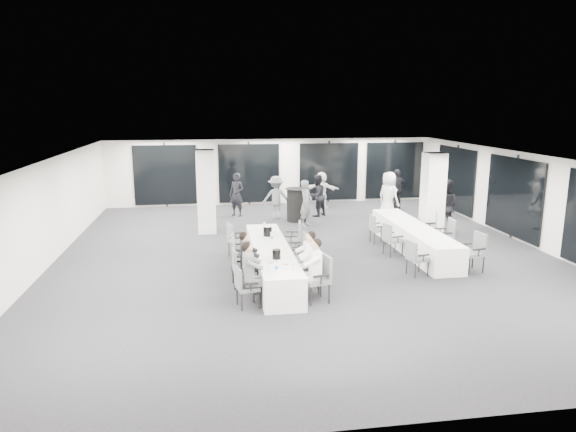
% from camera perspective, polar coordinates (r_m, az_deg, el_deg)
% --- Properties ---
extents(room, '(14.04, 16.04, 2.84)m').
position_cam_1_polar(room, '(15.68, 4.48, 1.74)').
color(room, black).
rests_on(room, ground).
extents(column_left, '(0.60, 0.60, 2.80)m').
position_cam_1_polar(column_left, '(17.33, -9.08, 2.69)').
color(column_left, silver).
rests_on(column_left, floor).
extents(column_right, '(0.60, 0.60, 2.80)m').
position_cam_1_polar(column_right, '(16.64, 15.76, 1.97)').
color(column_right, silver).
rests_on(column_right, floor).
extents(banquet_table_main, '(0.90, 5.00, 0.75)m').
position_cam_1_polar(banquet_table_main, '(13.03, -1.83, -5.03)').
color(banquet_table_main, silver).
rests_on(banquet_table_main, floor).
extents(banquet_table_side, '(0.90, 5.00, 0.75)m').
position_cam_1_polar(banquet_table_side, '(15.64, 13.72, -2.41)').
color(banquet_table_side, silver).
rests_on(banquet_table_side, floor).
extents(cocktail_table, '(0.88, 0.88, 1.22)m').
position_cam_1_polar(cocktail_table, '(18.98, 1.03, 1.28)').
color(cocktail_table, black).
rests_on(cocktail_table, floor).
extents(chair_main_left_near, '(0.54, 0.57, 0.90)m').
position_cam_1_polar(chair_main_left_near, '(11.03, -4.89, -7.57)').
color(chair_main_left_near, '#55595D').
rests_on(chair_main_left_near, floor).
extents(chair_main_left_second, '(0.54, 0.60, 1.03)m').
position_cam_1_polar(chair_main_left_second, '(11.84, -5.25, -5.81)').
color(chair_main_left_second, '#55595D').
rests_on(chair_main_left_second, floor).
extents(chair_main_left_mid, '(0.60, 0.64, 1.04)m').
position_cam_1_polar(chair_main_left_mid, '(12.67, -5.50, -4.55)').
color(chair_main_left_mid, '#55595D').
rests_on(chair_main_left_mid, floor).
extents(chair_main_left_fourth, '(0.56, 0.59, 0.94)m').
position_cam_1_polar(chair_main_left_fourth, '(13.51, -5.67, -3.73)').
color(chair_main_left_fourth, '#55595D').
rests_on(chair_main_left_fourth, floor).
extents(chair_main_left_far, '(0.61, 0.63, 0.99)m').
position_cam_1_polar(chair_main_left_far, '(14.50, -5.91, -2.50)').
color(chair_main_left_far, '#55595D').
rests_on(chair_main_left_far, floor).
extents(chair_main_right_near, '(0.62, 0.65, 1.04)m').
position_cam_1_polar(chair_main_right_near, '(11.33, 3.56, -6.60)').
color(chair_main_right_near, '#55595D').
rests_on(chair_main_right_near, floor).
extents(chair_main_right_second, '(0.54, 0.58, 0.92)m').
position_cam_1_polar(chair_main_right_second, '(11.90, 2.89, -5.97)').
color(chair_main_right_second, '#55595D').
rests_on(chair_main_right_second, floor).
extents(chair_main_right_mid, '(0.64, 0.67, 1.04)m').
position_cam_1_polar(chair_main_right_mid, '(12.77, 2.08, -4.36)').
color(chair_main_right_mid, '#55595D').
rests_on(chair_main_right_mid, floor).
extents(chair_main_right_fourth, '(0.49, 0.54, 0.92)m').
position_cam_1_polar(chair_main_right_fourth, '(13.66, 1.33, -3.54)').
color(chair_main_right_fourth, '#55595D').
rests_on(chair_main_right_fourth, floor).
extents(chair_main_right_far, '(0.61, 0.64, 1.02)m').
position_cam_1_polar(chair_main_right_far, '(14.51, 0.74, -2.34)').
color(chair_main_right_far, '#55595D').
rests_on(chair_main_right_far, floor).
extents(chair_side_left_near, '(0.54, 0.57, 0.90)m').
position_cam_1_polar(chair_side_left_near, '(13.37, 13.96, -4.32)').
color(chair_side_left_near, '#55595D').
rests_on(chair_side_left_near, floor).
extents(chair_side_left_mid, '(0.55, 0.58, 0.93)m').
position_cam_1_polar(chair_side_left_mid, '(14.96, 11.36, -2.35)').
color(chair_side_left_mid, '#55595D').
rests_on(chair_side_left_mid, floor).
extents(chair_side_left_far, '(0.48, 0.52, 0.89)m').
position_cam_1_polar(chair_side_left_far, '(16.20, 9.75, -1.24)').
color(chair_side_left_far, '#55595D').
rests_on(chair_side_left_far, floor).
extents(chair_side_right_near, '(0.59, 0.63, 1.02)m').
position_cam_1_polar(chair_side_right_near, '(14.16, 20.06, -3.51)').
color(chair_side_right_near, '#55595D').
rests_on(chair_side_right_near, floor).
extents(chair_side_right_mid, '(0.57, 0.62, 1.02)m').
position_cam_1_polar(chair_side_right_mid, '(15.58, 17.16, -1.88)').
color(chair_side_right_mid, '#55595D').
rests_on(chair_side_right_mid, floor).
extents(chair_side_right_far, '(0.55, 0.60, 1.01)m').
position_cam_1_polar(chair_side_right_far, '(16.69, 15.30, -0.85)').
color(chair_side_right_far, '#55595D').
rests_on(chair_side_right_far, floor).
extents(seated_guest_a, '(0.50, 0.38, 1.44)m').
position_cam_1_polar(seated_guest_a, '(10.96, -4.09, -6.04)').
color(seated_guest_a, '#5B5D63').
rests_on(seated_guest_a, floor).
extents(seated_guest_b, '(0.50, 0.38, 1.44)m').
position_cam_1_polar(seated_guest_b, '(11.79, -4.44, -4.71)').
color(seated_guest_b, black).
rests_on(seated_guest_b, floor).
extents(seated_guest_c, '(0.50, 0.38, 1.44)m').
position_cam_1_polar(seated_guest_c, '(11.21, 2.73, -5.61)').
color(seated_guest_c, silver).
rests_on(seated_guest_c, floor).
extents(seated_guest_d, '(0.50, 0.38, 1.44)m').
position_cam_1_polar(seated_guest_d, '(11.80, 2.12, -4.67)').
color(seated_guest_d, silver).
rests_on(seated_guest_d, floor).
extents(standing_guest_a, '(0.84, 0.87, 1.87)m').
position_cam_1_polar(standing_guest_a, '(18.13, 2.03, 1.77)').
color(standing_guest_a, '#5B5D63').
rests_on(standing_guest_a, floor).
extents(standing_guest_b, '(1.02, 0.96, 1.82)m').
position_cam_1_polar(standing_guest_b, '(19.78, 3.25, 2.58)').
color(standing_guest_b, black).
rests_on(standing_guest_b, floor).
extents(standing_guest_c, '(1.24, 0.72, 1.84)m').
position_cam_1_polar(standing_guest_c, '(19.33, -1.33, 2.39)').
color(standing_guest_c, '#5B5D63').
rests_on(standing_guest_c, floor).
extents(standing_guest_d, '(1.25, 0.97, 1.87)m').
position_cam_1_polar(standing_guest_d, '(21.60, 12.06, 3.22)').
color(standing_guest_d, black).
rests_on(standing_guest_d, floor).
extents(standing_guest_e, '(1.02, 1.17, 2.07)m').
position_cam_1_polar(standing_guest_e, '(19.35, 11.11, 2.51)').
color(standing_guest_e, silver).
rests_on(standing_guest_e, floor).
extents(standing_guest_f, '(1.67, 1.29, 1.72)m').
position_cam_1_polar(standing_guest_f, '(21.44, 3.76, 3.19)').
color(standing_guest_f, silver).
rests_on(standing_guest_f, floor).
extents(standing_guest_g, '(0.89, 0.85, 1.90)m').
position_cam_1_polar(standing_guest_g, '(19.86, -5.73, 2.69)').
color(standing_guest_g, black).
rests_on(standing_guest_g, floor).
extents(standing_guest_h, '(1.16, 1.07, 2.06)m').
position_cam_1_polar(standing_guest_h, '(17.98, 17.05, 1.45)').
color(standing_guest_h, black).
rests_on(standing_guest_h, floor).
extents(ice_bucket_near, '(0.19, 0.19, 0.22)m').
position_cam_1_polar(ice_bucket_near, '(11.91, -1.29, -4.26)').
color(ice_bucket_near, black).
rests_on(ice_bucket_near, banquet_table_main).
extents(ice_bucket_far, '(0.24, 0.24, 0.27)m').
position_cam_1_polar(ice_bucket_far, '(13.95, -2.28, -1.69)').
color(ice_bucket_far, black).
rests_on(ice_bucket_far, banquet_table_main).
extents(water_bottle_a, '(0.07, 0.07, 0.21)m').
position_cam_1_polar(water_bottle_a, '(11.06, -1.27, -5.63)').
color(water_bottle_a, silver).
rests_on(water_bottle_a, banquet_table_main).
extents(water_bottle_b, '(0.07, 0.07, 0.23)m').
position_cam_1_polar(water_bottle_b, '(13.46, -1.81, -2.29)').
color(water_bottle_b, silver).
rests_on(water_bottle_b, banquet_table_main).
extents(water_bottle_c, '(0.06, 0.06, 0.20)m').
position_cam_1_polar(water_bottle_c, '(14.74, -2.64, -1.06)').
color(water_bottle_c, silver).
rests_on(water_bottle_c, banquet_table_main).
extents(plate_a, '(0.19, 0.19, 0.03)m').
position_cam_1_polar(plate_a, '(11.61, -1.96, -5.23)').
color(plate_a, white).
rests_on(plate_a, banquet_table_main).
extents(plate_b, '(0.21, 0.21, 0.03)m').
position_cam_1_polar(plate_b, '(11.49, -0.27, -5.40)').
color(plate_b, white).
rests_on(plate_b, banquet_table_main).
extents(plate_c, '(0.19, 0.19, 0.03)m').
position_cam_1_polar(plate_c, '(12.47, -1.48, -3.97)').
color(plate_c, white).
rests_on(plate_c, banquet_table_main).
extents(wine_glass, '(0.08, 0.08, 0.20)m').
position_cam_1_polar(wine_glass, '(11.07, 0.56, -5.37)').
color(wine_glass, silver).
rests_on(wine_glass, banquet_table_main).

